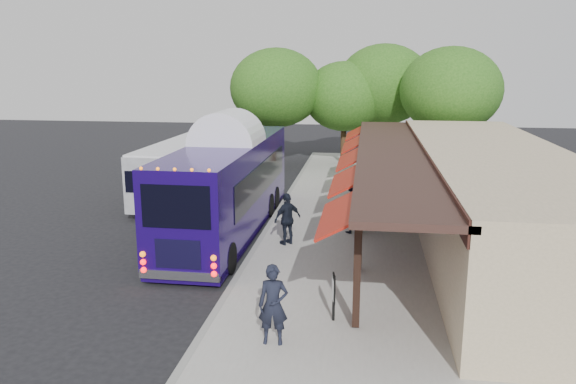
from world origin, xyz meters
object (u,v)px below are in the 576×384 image
at_px(ped_b, 351,213).
at_px(sign_board, 334,290).
at_px(city_bus, 191,164).
at_px(ped_c, 287,219).
at_px(coach_bus, 228,181).
at_px(ped_a, 273,305).
at_px(ped_d, 352,201).

height_order(ped_b, sign_board, ped_b).
distance_m(city_bus, sign_board, 16.01).
height_order(city_bus, ped_b, city_bus).
bearing_deg(ped_c, sign_board, 65.64).
relative_size(coach_bus, city_bus, 1.13).
xyz_separation_m(ped_a, ped_c, (-0.72, 7.42, -0.01)).
distance_m(ped_c, ped_d, 3.99).
relative_size(city_bus, ped_d, 6.10).
bearing_deg(ped_d, ped_c, 75.23).
bearing_deg(ped_a, coach_bus, 106.63).
height_order(ped_b, ped_d, ped_d).
bearing_deg(city_bus, ped_d, -26.81).
distance_m(ped_a, sign_board, 1.94).
relative_size(coach_bus, sign_board, 9.96).
bearing_deg(ped_b, sign_board, 70.87).
xyz_separation_m(coach_bus, ped_a, (3.32, -9.14, -0.95)).
bearing_deg(ped_d, city_bus, -8.61).
xyz_separation_m(ped_b, ped_d, (0.00, 1.53, 0.11)).
xyz_separation_m(ped_b, sign_board, (-0.20, -7.78, 0.06)).
relative_size(ped_b, sign_board, 1.26).
distance_m(city_bus, ped_b, 10.28).
bearing_deg(ped_a, city_bus, 110.79).
bearing_deg(ped_c, ped_d, -167.55).
height_order(city_bus, ped_a, city_bus).
relative_size(city_bus, ped_c, 5.60).
height_order(coach_bus, ped_b, coach_bus).
height_order(coach_bus, ped_a, coach_bus).
bearing_deg(city_bus, ped_c, -50.53).
xyz_separation_m(city_bus, sign_board, (8.12, -13.78, -0.61)).
height_order(city_bus, ped_c, city_bus).
height_order(coach_bus, ped_c, coach_bus).
height_order(coach_bus, ped_d, coach_bus).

